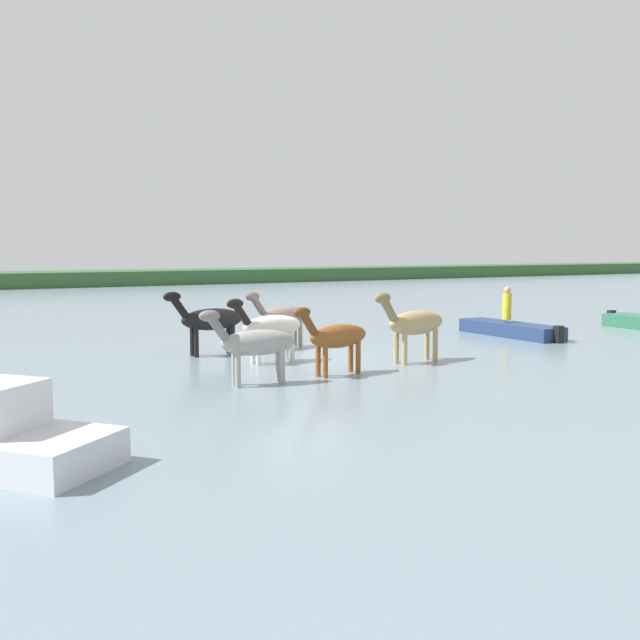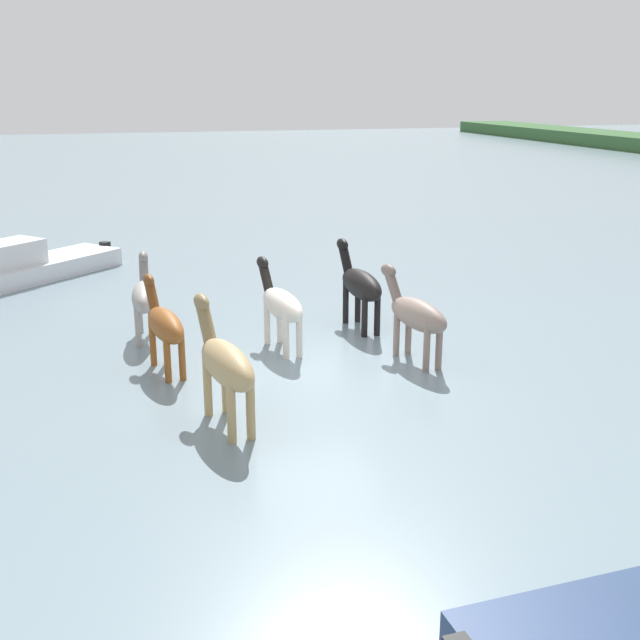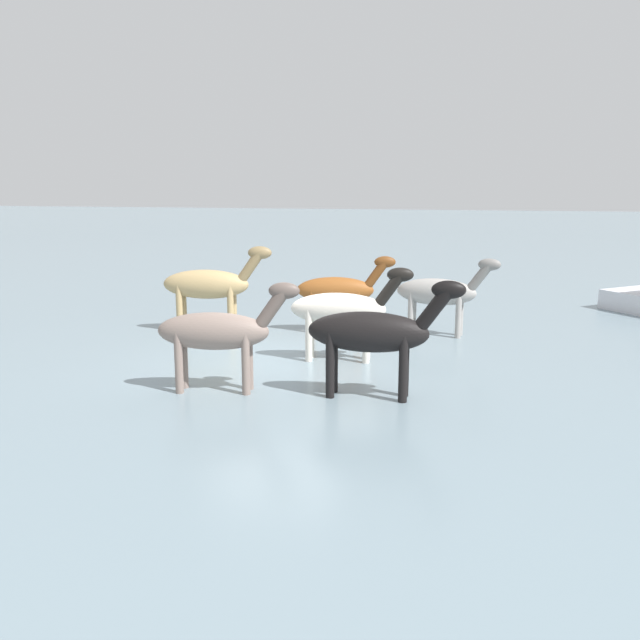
% 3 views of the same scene
% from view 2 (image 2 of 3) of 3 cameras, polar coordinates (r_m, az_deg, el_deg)
% --- Properties ---
extents(ground_plane, '(167.44, 167.44, 0.00)m').
position_cam_2_polar(ground_plane, '(15.82, -0.64, -3.39)').
color(ground_plane, gray).
extents(horse_mid_herd, '(2.28, 0.83, 1.76)m').
position_cam_2_polar(horse_mid_herd, '(15.55, -11.28, -0.32)').
color(horse_mid_herd, brown).
rests_on(horse_mid_herd, ground_plane).
extents(horse_dark_mare, '(2.30, 0.69, 1.78)m').
position_cam_2_polar(horse_dark_mare, '(17.71, -12.72, 1.72)').
color(horse_dark_mare, '#9E9993').
rests_on(horse_dark_mare, ground_plane).
extents(horse_gray_outer, '(2.35, 0.88, 1.82)m').
position_cam_2_polar(horse_gray_outer, '(15.93, 7.00, 0.42)').
color(horse_gray_outer, gray).
rests_on(horse_gray_outer, ground_plane).
extents(horse_rear_stallion, '(2.46, 0.68, 1.91)m').
position_cam_2_polar(horse_rear_stallion, '(18.03, 2.93, 2.63)').
color(horse_rear_stallion, black).
rests_on(horse_rear_stallion, ground_plane).
extents(horse_pinto_flank, '(2.57, 0.91, 1.98)m').
position_cam_2_polar(horse_pinto_flank, '(12.88, -6.93, -3.14)').
color(horse_pinto_flank, tan).
rests_on(horse_pinto_flank, ground_plane).
extents(horse_dun_straggler, '(2.36, 0.79, 1.82)m').
position_cam_2_polar(horse_dun_straggler, '(16.55, -2.87, 1.16)').
color(horse_dun_straggler, silver).
rests_on(horse_dun_straggler, ground_plane).
extents(boat_motor_center, '(5.18, 5.50, 1.38)m').
position_cam_2_polar(boat_motor_center, '(24.19, -20.86, 3.44)').
color(boat_motor_center, silver).
rests_on(boat_motor_center, ground_plane).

